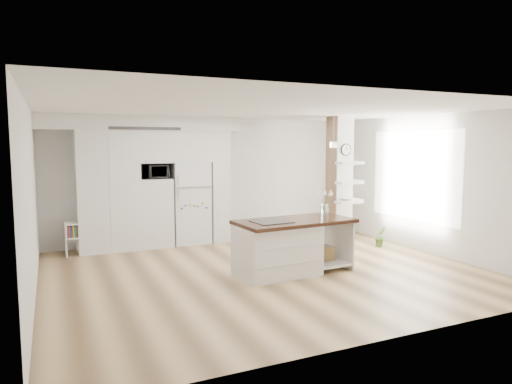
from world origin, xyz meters
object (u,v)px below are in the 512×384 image
at_px(bookshelf, 82,240).
at_px(floor_plant_a, 380,236).
at_px(kitchen_island, 283,246).
at_px(refrigerator, 190,203).

distance_m(bookshelf, floor_plant_a, 6.02).
height_order(kitchen_island, bookshelf, kitchen_island).
distance_m(refrigerator, bookshelf, 2.30).
bearing_deg(kitchen_island, refrigerator, 99.86).
distance_m(refrigerator, kitchen_island, 3.05).
bearing_deg(refrigerator, floor_plant_a, -29.47).
relative_size(kitchen_island, floor_plant_a, 4.77).
relative_size(bookshelf, floor_plant_a, 1.50).
distance_m(kitchen_island, bookshelf, 4.04).
xyz_separation_m(refrigerator, floor_plant_a, (3.52, -1.99, -0.66)).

